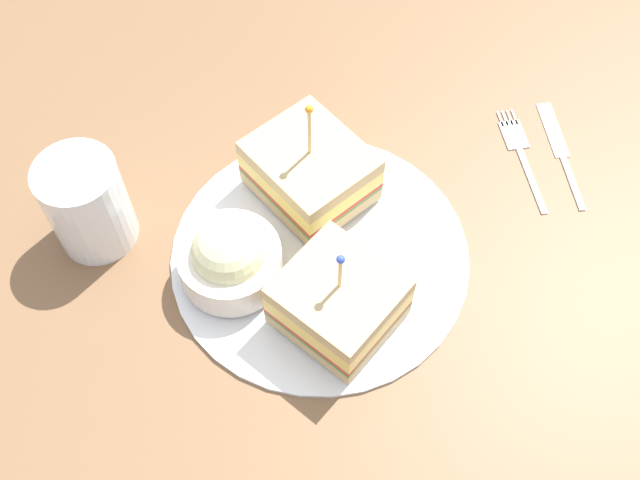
{
  "coord_description": "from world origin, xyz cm",
  "views": [
    {
      "loc": [
        30.37,
        17.35,
        59.68
      ],
      "look_at": [
        0.0,
        0.0,
        2.82
      ],
      "focal_mm": 42.79,
      "sensor_mm": 36.0,
      "label": 1
    }
  ],
  "objects_px": {
    "coleslaw_bowl": "(230,258)",
    "drink_glass": "(89,208)",
    "plate": "(320,254)",
    "fork": "(519,147)",
    "knife": "(560,147)",
    "sandwich_half_front": "(339,301)",
    "sandwich_half_back": "(310,171)"
  },
  "relations": [
    {
      "from": "sandwich_half_front",
      "to": "drink_glass",
      "type": "bearing_deg",
      "value": -82.58
    },
    {
      "from": "drink_glass",
      "to": "fork",
      "type": "xyz_separation_m",
      "value": [
        -0.28,
        0.3,
        -0.04
      ]
    },
    {
      "from": "plate",
      "to": "fork",
      "type": "distance_m",
      "value": 0.23
    },
    {
      "from": "plate",
      "to": "sandwich_half_front",
      "type": "height_order",
      "value": "sandwich_half_front"
    },
    {
      "from": "plate",
      "to": "sandwich_half_back",
      "type": "bearing_deg",
      "value": -142.86
    },
    {
      "from": "sandwich_half_front",
      "to": "knife",
      "type": "xyz_separation_m",
      "value": [
        -0.27,
        0.1,
        -0.03
      ]
    },
    {
      "from": "plate",
      "to": "drink_glass",
      "type": "xyz_separation_m",
      "value": [
        0.08,
        -0.19,
        0.04
      ]
    },
    {
      "from": "knife",
      "to": "fork",
      "type": "bearing_deg",
      "value": -59.72
    },
    {
      "from": "plate",
      "to": "knife",
      "type": "bearing_deg",
      "value": 147.36
    },
    {
      "from": "coleslaw_bowl",
      "to": "drink_glass",
      "type": "distance_m",
      "value": 0.13
    },
    {
      "from": "fork",
      "to": "sandwich_half_back",
      "type": "bearing_deg",
      "value": -45.48
    },
    {
      "from": "drink_glass",
      "to": "fork",
      "type": "bearing_deg",
      "value": 133.58
    },
    {
      "from": "sandwich_half_back",
      "to": "drink_glass",
      "type": "height_order",
      "value": "sandwich_half_back"
    },
    {
      "from": "knife",
      "to": "plate",
      "type": "bearing_deg",
      "value": -32.64
    },
    {
      "from": "drink_glass",
      "to": "plate",
      "type": "bearing_deg",
      "value": 112.64
    },
    {
      "from": "plate",
      "to": "knife",
      "type": "height_order",
      "value": "plate"
    },
    {
      "from": "plate",
      "to": "coleslaw_bowl",
      "type": "height_order",
      "value": "coleslaw_bowl"
    },
    {
      "from": "plate",
      "to": "coleslaw_bowl",
      "type": "xyz_separation_m",
      "value": [
        0.06,
        -0.06,
        0.03
      ]
    },
    {
      "from": "coleslaw_bowl",
      "to": "drink_glass",
      "type": "height_order",
      "value": "drink_glass"
    },
    {
      "from": "coleslaw_bowl",
      "to": "knife",
      "type": "bearing_deg",
      "value": 144.5
    },
    {
      "from": "coleslaw_bowl",
      "to": "sandwich_half_front",
      "type": "bearing_deg",
      "value": 94.62
    },
    {
      "from": "coleslaw_bowl",
      "to": "sandwich_half_back",
      "type": "bearing_deg",
      "value": 172.67
    },
    {
      "from": "sandwich_half_back",
      "to": "fork",
      "type": "height_order",
      "value": "sandwich_half_back"
    },
    {
      "from": "drink_glass",
      "to": "sandwich_half_front",
      "type": "bearing_deg",
      "value": 97.42
    },
    {
      "from": "plate",
      "to": "sandwich_half_front",
      "type": "distance_m",
      "value": 0.07
    },
    {
      "from": "coleslaw_bowl",
      "to": "knife",
      "type": "xyz_separation_m",
      "value": [
        -0.28,
        0.2,
        -0.03
      ]
    },
    {
      "from": "coleslaw_bowl",
      "to": "drink_glass",
      "type": "bearing_deg",
      "value": -80.45
    },
    {
      "from": "coleslaw_bowl",
      "to": "knife",
      "type": "relative_size",
      "value": 0.8
    },
    {
      "from": "sandwich_half_front",
      "to": "fork",
      "type": "xyz_separation_m",
      "value": [
        -0.25,
        0.06,
        -0.03
      ]
    },
    {
      "from": "plate",
      "to": "fork",
      "type": "xyz_separation_m",
      "value": [
        -0.21,
        0.11,
        -0.0
      ]
    },
    {
      "from": "sandwich_half_front",
      "to": "fork",
      "type": "relative_size",
      "value": 0.97
    },
    {
      "from": "sandwich_half_back",
      "to": "coleslaw_bowl",
      "type": "height_order",
      "value": "sandwich_half_back"
    }
  ]
}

